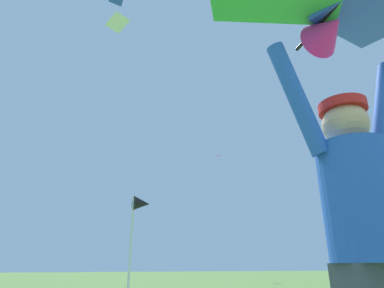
% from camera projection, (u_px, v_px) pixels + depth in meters
% --- Properties ---
extents(kite_flyer_person, '(0.81, 0.39, 1.92)m').
position_uv_depth(kite_flyer_person, '(366.00, 236.00, 1.49)').
color(kite_flyer_person, '#424751').
rests_on(kite_flyer_person, ground).
extents(held_stunt_kite, '(1.67, 1.00, 0.39)m').
position_uv_depth(held_stunt_kite, '(332.00, 5.00, 1.88)').
color(held_stunt_kite, black).
extents(distant_kite_white_high_right, '(0.81, 0.77, 0.42)m').
position_uv_depth(distant_kite_white_high_right, '(117.00, 22.00, 11.29)').
color(distant_kite_white_high_right, white).
extents(distant_kite_magenta_low_left, '(0.58, 0.57, 0.21)m').
position_uv_depth(distant_kite_magenta_low_left, '(219.00, 155.00, 27.39)').
color(distant_kite_magenta_low_left, '#DB2393').
extents(marker_flag, '(0.30, 0.24, 1.92)m').
position_uv_depth(marker_flag, '(140.00, 212.00, 5.42)').
color(marker_flag, silver).
rests_on(marker_flag, ground).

